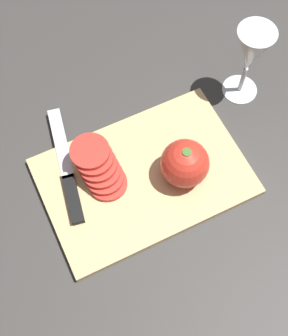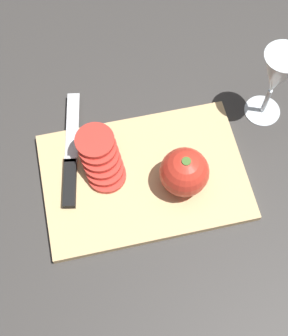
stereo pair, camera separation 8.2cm
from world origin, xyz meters
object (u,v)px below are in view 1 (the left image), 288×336
at_px(knife, 70,186).
at_px(tomato_slice_stack_near, 99,167).
at_px(whole_tomato, 185,164).
at_px(wine_glass, 251,54).

bearing_deg(knife, tomato_slice_stack_near, -78.78).
relative_size(whole_tomato, knife, 0.36).
relative_size(knife, tomato_slice_stack_near, 2.04).
bearing_deg(tomato_slice_stack_near, knife, 0.85).
relative_size(wine_glass, whole_tomato, 1.94).
bearing_deg(tomato_slice_stack_near, wine_glass, -170.31).
bearing_deg(wine_glass, tomato_slice_stack_near, 9.69).
bearing_deg(whole_tomato, knife, -18.34).
bearing_deg(wine_glass, knife, 8.39).
bearing_deg(tomato_slice_stack_near, whole_tomato, 154.40).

